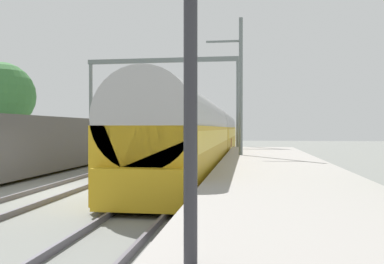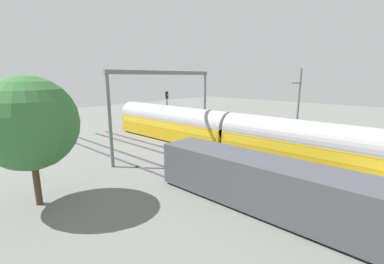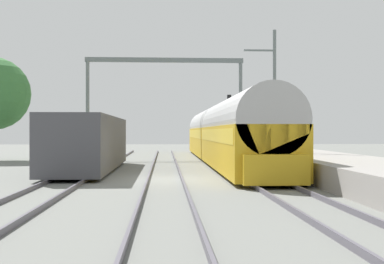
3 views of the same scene
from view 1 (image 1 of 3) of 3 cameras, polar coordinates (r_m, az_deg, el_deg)
ground at (r=15.53m, az=-18.03°, el=-7.95°), size 120.00×120.00×0.00m
track_west at (r=15.52m, az=-18.03°, el=-7.65°), size 1.52×60.00×0.16m
track_east at (r=14.24m, az=-3.34°, el=-8.37°), size 1.52×60.00×0.16m
platform at (r=15.93m, az=11.80°, el=-6.08°), size 4.40×28.00×0.90m
passenger_train at (r=26.38m, az=2.01°, el=-0.14°), size 2.93×32.85×3.82m
freight_car at (r=21.62m, az=-21.73°, el=-1.65°), size 2.80×13.00×2.70m
person_crossing at (r=31.12m, az=5.31°, el=-1.77°), size 0.41×0.47×1.73m
railway_signal_near at (r=4.11m, az=-0.22°, el=15.21°), size 0.36×0.30×5.21m
railway_signal_far at (r=37.21m, az=6.73°, el=2.36°), size 0.36×0.30×5.46m
catenary_gantry at (r=31.87m, az=-4.26°, el=6.55°), size 12.36×0.28×7.86m
catenary_pole_east_mid at (r=20.80m, az=6.88°, el=5.68°), size 1.90×0.20×8.00m
tree_west_background at (r=34.36m, az=-25.77°, el=4.71°), size 5.23×5.23×7.44m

